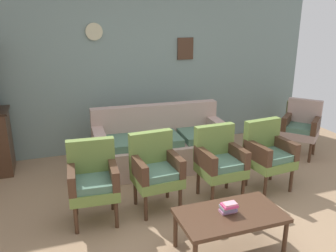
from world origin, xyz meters
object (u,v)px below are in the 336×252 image
(book_stack_on_table, at_px, (228,208))
(floor_vase_by_wall, at_px, (290,119))
(floral_couch, at_px, (160,146))
(armchair_near_cabinet, at_px, (156,168))
(coffee_table, at_px, (230,217))
(armchair_row_middle, at_px, (93,178))
(armchair_by_doorway, at_px, (219,159))
(armchair_near_couch_end, at_px, (268,152))
(wingback_chair_by_fireplace, at_px, (301,126))

(book_stack_on_table, bearing_deg, floor_vase_by_wall, 43.55)
(floral_couch, xyz_separation_m, armchair_near_cabinet, (-0.41, -1.08, 0.17))
(coffee_table, bearing_deg, book_stack_on_table, 131.79)
(armchair_row_middle, xyz_separation_m, armchair_by_doorway, (1.54, 0.01, 0.00))
(armchair_near_couch_end, xyz_separation_m, wingback_chair_by_fireplace, (1.16, 0.78, 0.00))
(armchair_near_cabinet, xyz_separation_m, wingback_chair_by_fireplace, (2.69, 0.77, 0.00))
(armchair_row_middle, height_order, book_stack_on_table, armchair_row_middle)
(coffee_table, relative_size, book_stack_on_table, 6.49)
(armchair_near_couch_end, relative_size, coffee_table, 0.90)
(armchair_by_doorway, bearing_deg, armchair_near_cabinet, 178.73)
(floral_couch, xyz_separation_m, floor_vase_by_wall, (2.70, 0.48, 0.02))
(armchair_near_cabinet, relative_size, armchair_by_doorway, 1.00)
(armchair_row_middle, xyz_separation_m, armchair_near_cabinet, (0.72, 0.03, 0.00))
(armchair_by_doorway, distance_m, wingback_chair_by_fireplace, 2.03)
(armchair_row_middle, relative_size, coffee_table, 0.90)
(armchair_near_couch_end, xyz_separation_m, book_stack_on_table, (-1.12, -1.00, -0.02))
(armchair_near_couch_end, relative_size, floor_vase_by_wall, 1.32)
(armchair_near_cabinet, distance_m, armchair_by_doorway, 0.82)
(armchair_near_cabinet, xyz_separation_m, book_stack_on_table, (0.40, -1.01, -0.02))
(armchair_near_cabinet, height_order, floor_vase_by_wall, armchair_near_cabinet)
(coffee_table, xyz_separation_m, floor_vase_by_wall, (2.69, 2.59, -0.03))
(armchair_near_couch_end, xyz_separation_m, floor_vase_by_wall, (1.59, 1.58, -0.16))
(armchair_near_cabinet, relative_size, wingback_chair_by_fireplace, 1.00)
(armchair_near_couch_end, xyz_separation_m, coffee_table, (-1.11, -1.02, -0.12))
(armchair_near_cabinet, distance_m, coffee_table, 1.12)
(floor_vase_by_wall, bearing_deg, floral_couch, -169.82)
(coffee_table, distance_m, floor_vase_by_wall, 3.74)
(armchair_by_doorway, xyz_separation_m, armchair_near_couch_end, (0.71, 0.00, 0.00))
(armchair_row_middle, distance_m, book_stack_on_table, 1.49)
(floral_couch, relative_size, armchair_near_cabinet, 2.21)
(armchair_row_middle, height_order, armchair_near_cabinet, same)
(armchair_near_cabinet, bearing_deg, coffee_table, -68.00)
(armchair_by_doorway, bearing_deg, book_stack_on_table, -112.73)
(armchair_row_middle, xyz_separation_m, armchair_near_couch_end, (2.25, 0.01, 0.00))
(coffee_table, bearing_deg, floor_vase_by_wall, 43.89)
(armchair_row_middle, height_order, coffee_table, armchair_row_middle)
(wingback_chair_by_fireplace, height_order, coffee_table, wingback_chair_by_fireplace)
(book_stack_on_table, bearing_deg, armchair_near_couch_end, 41.64)
(floral_couch, xyz_separation_m, armchair_by_doorway, (0.41, -1.10, 0.17))
(floral_couch, relative_size, floor_vase_by_wall, 2.91)
(armchair_near_couch_end, height_order, book_stack_on_table, armchair_near_couch_end)
(armchair_near_couch_end, height_order, floor_vase_by_wall, armchair_near_couch_end)
(armchair_near_cabinet, xyz_separation_m, armchair_near_couch_end, (1.52, -0.01, 0.00))
(book_stack_on_table, height_order, floor_vase_by_wall, floor_vase_by_wall)
(armchair_by_doorway, height_order, armchair_near_couch_end, same)
(floral_couch, relative_size, book_stack_on_table, 12.89)
(armchair_by_doorway, distance_m, floor_vase_by_wall, 2.79)
(armchair_near_cabinet, bearing_deg, floor_vase_by_wall, 26.68)
(floor_vase_by_wall, bearing_deg, armchair_near_couch_end, -135.17)
(wingback_chair_by_fireplace, bearing_deg, armchair_by_doorway, -157.13)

